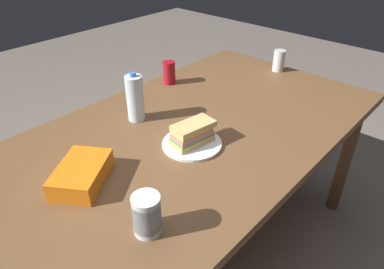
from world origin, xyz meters
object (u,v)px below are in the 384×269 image
at_px(dining_table, 194,143).
at_px(sandwich, 192,133).
at_px(chip_bag, 82,174).
at_px(water_bottle_tall, 135,98).
at_px(soda_can_red, 169,73).
at_px(paper_plate, 192,144).
at_px(plastic_cup_stack, 147,215).
at_px(soda_can_silver, 279,61).

relative_size(dining_table, sandwich, 9.20).
xyz_separation_m(chip_bag, water_bottle_tall, (0.41, 0.20, 0.07)).
xyz_separation_m(dining_table, water_bottle_tall, (-0.12, 0.24, 0.19)).
bearing_deg(dining_table, water_bottle_tall, 116.70).
relative_size(soda_can_red, water_bottle_tall, 0.55).
distance_m(dining_table, water_bottle_tall, 0.33).
bearing_deg(chip_bag, dining_table, -38.24).
bearing_deg(soda_can_red, chip_bag, -155.10).
bearing_deg(water_bottle_tall, soda_can_red, 24.05).
bearing_deg(sandwich, dining_table, 38.84).
height_order(dining_table, paper_plate, paper_plate).
distance_m(chip_bag, plastic_cup_stack, 0.33).
relative_size(sandwich, plastic_cup_stack, 1.49).
height_order(sandwich, soda_can_red, soda_can_red).
bearing_deg(soda_can_silver, water_bottle_tall, 169.09).
bearing_deg(soda_can_silver, sandwich, -170.89).
bearing_deg(plastic_cup_stack, chip_bag, 90.60).
height_order(dining_table, chip_bag, chip_bag).
bearing_deg(soda_can_silver, chip_bag, -179.16).
height_order(dining_table, soda_can_red, soda_can_red).
height_order(dining_table, sandwich, sandwich).
xyz_separation_m(paper_plate, soda_can_silver, (0.92, 0.15, 0.05)).
distance_m(water_bottle_tall, soda_can_silver, 0.95).
relative_size(dining_table, soda_can_silver, 14.70).
height_order(dining_table, plastic_cup_stack, plastic_cup_stack).
relative_size(chip_bag, soda_can_silver, 1.89).
relative_size(dining_table, paper_plate, 7.46).
height_order(sandwich, chip_bag, sandwich).
xyz_separation_m(chip_bag, plastic_cup_stack, (0.00, -0.33, 0.03)).
relative_size(sandwich, chip_bag, 0.85).
bearing_deg(dining_table, plastic_cup_stack, -151.15).
height_order(paper_plate, sandwich, sandwich).
relative_size(plastic_cup_stack, soda_can_silver, 1.07).
bearing_deg(plastic_cup_stack, sandwich, 25.97).
xyz_separation_m(chip_bag, soda_can_silver, (1.34, 0.02, 0.03)).
relative_size(sandwich, soda_can_silver, 1.60).
xyz_separation_m(paper_plate, plastic_cup_stack, (-0.42, -0.21, 0.06)).
distance_m(sandwich, soda_can_silver, 0.93).
height_order(soda_can_red, chip_bag, soda_can_red).
xyz_separation_m(paper_plate, water_bottle_tall, (-0.01, 0.33, 0.10)).
bearing_deg(paper_plate, soda_can_red, 53.57).
bearing_deg(water_bottle_tall, soda_can_silver, -10.91).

